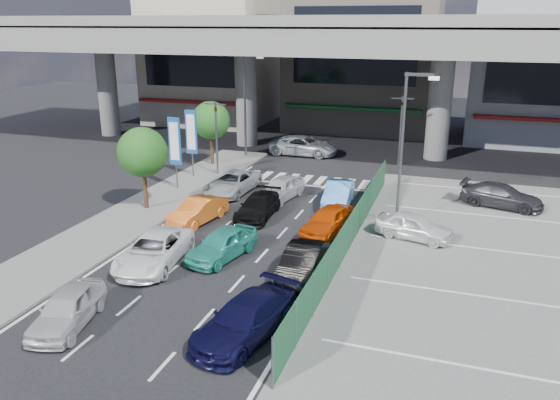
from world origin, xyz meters
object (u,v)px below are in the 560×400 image
(traffic_light_left, at_px, (216,120))
(minivan_navy_back, at_px, (245,319))
(hatch_black_mid_right, at_px, (302,264))
(street_lamp_left, at_px, (247,97))
(traffic_cone, at_px, (386,218))
(taxi_orange_right, at_px, (328,220))
(signboard_far, at_px, (191,134))
(traffic_light_right, at_px, (402,113))
(crossing_wagon_silver, at_px, (304,146))
(tree_near, at_px, (142,152))
(sedan_black_mid, at_px, (258,207))
(parked_sedan_dgrey, at_px, (502,196))
(signboard_near, at_px, (175,143))
(tree_far, at_px, (211,121))
(wagon_silver_front_left, at_px, (232,183))
(kei_truck_front_right, at_px, (338,194))
(van_white_back_left, at_px, (67,309))
(parked_sedan_white, at_px, (414,226))
(sedan_white_mid_left, at_px, (154,251))
(sedan_white_front_mid, at_px, (281,188))
(taxi_orange_left, at_px, (198,211))

(traffic_light_left, bearing_deg, minivan_navy_back, -62.53)
(hatch_black_mid_right, bearing_deg, street_lamp_left, 116.60)
(street_lamp_left, xyz_separation_m, traffic_cone, (12.76, -12.02, -4.38))
(taxi_orange_right, bearing_deg, signboard_far, 160.43)
(traffic_light_right, height_order, crossing_wagon_silver, traffic_light_right)
(tree_near, height_order, sedan_black_mid, tree_near)
(parked_sedan_dgrey, bearing_deg, taxi_orange_right, 143.55)
(signboard_near, height_order, minivan_navy_back, signboard_near)
(tree_near, height_order, tree_far, same)
(street_lamp_left, height_order, wagon_silver_front_left, street_lamp_left)
(signboard_near, height_order, kei_truck_front_right, signboard_near)
(signboard_near, height_order, parked_sedan_dgrey, signboard_near)
(traffic_light_left, distance_m, van_white_back_left, 20.45)
(parked_sedan_white, bearing_deg, parked_sedan_dgrey, -19.29)
(traffic_light_left, xyz_separation_m, sedan_black_mid, (5.75, -7.14, -3.32))
(sedan_white_mid_left, relative_size, parked_sedan_dgrey, 1.08)
(sedan_white_mid_left, bearing_deg, traffic_cone, 35.67)
(signboard_near, xyz_separation_m, crossing_wagon_silver, (5.00, 11.85, -2.29))
(tree_far, distance_m, hatch_black_mid_right, 20.20)
(signboard_near, distance_m, sedan_white_front_mid, 7.33)
(traffic_light_left, xyz_separation_m, tree_near, (-0.80, -8.00, -0.55))
(traffic_light_right, distance_m, sedan_black_mid, 15.70)
(traffic_light_left, distance_m, minivan_navy_back, 21.19)
(hatch_black_mid_right, bearing_deg, sedan_white_mid_left, -174.32)
(sedan_white_mid_left, bearing_deg, tree_near, 116.96)
(signboard_near, relative_size, sedan_white_mid_left, 0.95)
(traffic_light_left, height_order, signboard_near, traffic_light_left)
(traffic_light_left, relative_size, taxi_orange_right, 1.28)
(street_lamp_left, relative_size, tree_near, 1.67)
(tree_far, bearing_deg, taxi_orange_left, -68.20)
(traffic_light_left, relative_size, sedan_white_mid_left, 1.05)
(wagon_silver_front_left, height_order, traffic_cone, wagon_silver_front_left)
(signboard_near, distance_m, parked_sedan_dgrey, 19.94)
(taxi_orange_right, distance_m, sedan_white_front_mid, 6.10)
(sedan_white_front_mid, bearing_deg, tree_far, 150.99)
(street_lamp_left, xyz_separation_m, hatch_black_mid_right, (10.34, -19.65, -4.08))
(hatch_black_mid_right, bearing_deg, tree_far, 125.03)
(signboard_near, xyz_separation_m, sedan_black_mid, (6.75, -3.14, -2.44))
(hatch_black_mid_right, height_order, kei_truck_front_right, same)
(kei_truck_front_right, distance_m, traffic_cone, 3.94)
(crossing_wagon_silver, relative_size, parked_sedan_white, 1.45)
(crossing_wagon_silver, distance_m, traffic_cone, 16.33)
(sedan_white_mid_left, xyz_separation_m, taxi_orange_right, (6.41, 6.24, 0.00))
(van_white_back_left, bearing_deg, sedan_black_mid, 67.02)
(van_white_back_left, height_order, traffic_cone, van_white_back_left)
(taxi_orange_right, bearing_deg, wagon_silver_front_left, 160.05)
(van_white_back_left, bearing_deg, traffic_light_right, 60.36)
(sedan_black_mid, bearing_deg, traffic_cone, 6.80)
(traffic_light_right, relative_size, wagon_silver_front_left, 1.07)
(sedan_black_mid, bearing_deg, parked_sedan_white, -6.28)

